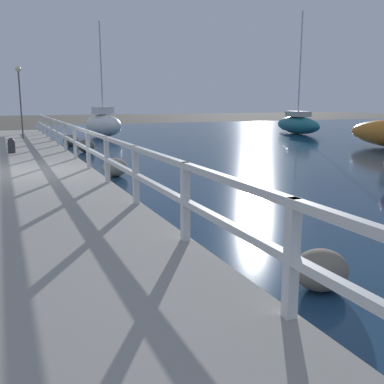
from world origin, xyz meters
name	(u,v)px	position (x,y,z in m)	size (l,w,h in m)	color
ground_plane	(21,185)	(0.00, 0.00, 0.00)	(120.00, 120.00, 0.00)	#4C473D
dock_walkway	(20,178)	(0.00, 0.00, 0.17)	(3.71, 36.00, 0.33)	#9E998E
railing	(88,143)	(1.76, 0.00, 1.02)	(0.10, 32.50, 1.03)	white
boulder_downstream	(86,146)	(2.87, 6.95, 0.27)	(0.72, 0.65, 0.54)	#666056
boulder_mid_strip	(71,140)	(2.68, 9.99, 0.27)	(0.72, 0.65, 0.54)	slate
boulder_far_strip	(115,167)	(2.55, 0.34, 0.26)	(0.71, 0.64, 0.53)	gray
boulder_upstream	(321,270)	(2.86, -8.30, 0.24)	(0.63, 0.57, 0.48)	slate
mooring_bollard	(11,146)	(-0.07, 4.71, 0.59)	(0.25, 0.25, 0.53)	#333338
dock_lamp	(19,84)	(0.61, 11.47, 2.90)	(0.28, 0.28, 3.42)	#514C47
sailboat_teal	(298,124)	(17.60, 12.53, 0.65)	(1.73, 5.14, 7.66)	#1E707A
sailboat_white	(103,124)	(5.33, 15.03, 0.74)	(2.42, 3.70, 6.63)	white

